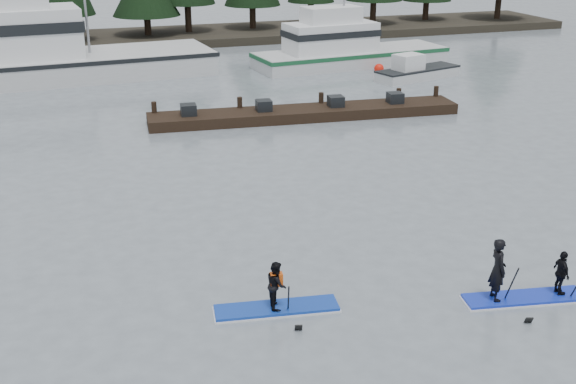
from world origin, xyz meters
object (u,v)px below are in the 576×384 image
object	(u,v)px
fishing_boat_medium	(346,57)
paddleboard_duo	(523,279)
fishing_boat_large	(37,67)
floating_dock	(305,113)
paddleboard_solo	(277,295)

from	to	relation	value
fishing_boat_medium	paddleboard_duo	distance (m)	30.14
fishing_boat_large	paddleboard_duo	distance (m)	32.68
floating_dock	paddleboard_duo	bearing A→B (deg)	-87.16
fishing_boat_large	paddleboard_solo	bearing A→B (deg)	-84.24
paddleboard_solo	floating_dock	bearing A→B (deg)	76.36
paddleboard_solo	paddleboard_duo	xyz separation A→B (m)	(5.96, -1.44, 0.17)
paddleboard_solo	paddleboard_duo	bearing A→B (deg)	-5.38
fishing_boat_large	fishing_boat_medium	size ratio (longest dim) A/B	1.52
fishing_boat_medium	paddleboard_duo	size ratio (longest dim) A/B	4.05
fishing_boat_large	fishing_boat_medium	bearing A→B (deg)	-9.06
floating_dock	paddleboard_solo	xyz separation A→B (m)	(-6.63, -16.57, 0.19)
fishing_boat_medium	floating_dock	distance (m)	13.08
paddleboard_solo	paddleboard_duo	size ratio (longest dim) A/B	0.98
fishing_boat_large	floating_dock	distance (m)	17.45
fishing_boat_medium	paddleboard_duo	bearing A→B (deg)	-110.18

